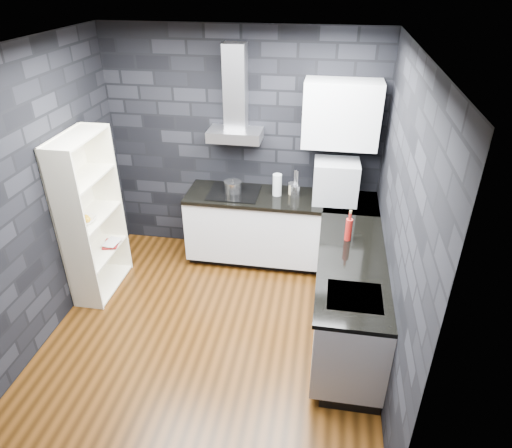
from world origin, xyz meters
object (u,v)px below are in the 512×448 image
(storage_jar, at_px, (293,189))
(glass_vase, at_px, (277,185))
(appliance_garage, at_px, (336,182))
(red_bottle, at_px, (349,230))
(pot, at_px, (233,187))
(utensil_crock, at_px, (295,191))
(bookshelf, at_px, (91,217))
(fruit_bowl, at_px, (85,220))

(storage_jar, bearing_deg, glass_vase, -160.91)
(appliance_garage, xyz_separation_m, red_bottle, (0.15, -0.83, -0.11))
(appliance_garage, relative_size, red_bottle, 2.16)
(pot, distance_m, glass_vase, 0.52)
(glass_vase, distance_m, appliance_garage, 0.66)
(utensil_crock, bearing_deg, bookshelf, -157.61)
(glass_vase, distance_m, storage_jar, 0.20)
(red_bottle, relative_size, bookshelf, 0.13)
(red_bottle, height_order, bookshelf, bookshelf)
(utensil_crock, bearing_deg, red_bottle, -55.76)
(fruit_bowl, bearing_deg, red_bottle, 2.61)
(bookshelf, height_order, fruit_bowl, bookshelf)
(glass_vase, bearing_deg, appliance_garage, -2.83)
(utensil_crock, bearing_deg, storage_jar, 121.88)
(appliance_garage, height_order, fruit_bowl, appliance_garage)
(storage_jar, bearing_deg, fruit_bowl, -152.92)
(glass_vase, relative_size, utensil_crock, 1.91)
(storage_jar, xyz_separation_m, fruit_bowl, (-2.04, -1.04, -0.02))
(fruit_bowl, bearing_deg, pot, 35.34)
(appliance_garage, bearing_deg, red_bottle, -82.07)
(glass_vase, xyz_separation_m, appliance_garage, (0.65, -0.03, 0.10))
(storage_jar, bearing_deg, red_bottle, -55.90)
(glass_vase, bearing_deg, pot, -177.42)
(appliance_garage, bearing_deg, bookshelf, -163.93)
(utensil_crock, relative_size, red_bottle, 0.59)
(glass_vase, xyz_separation_m, fruit_bowl, (-1.87, -0.98, -0.09))
(red_bottle, bearing_deg, bookshelf, 179.84)
(glass_vase, bearing_deg, storage_jar, 19.09)
(pot, relative_size, utensil_crock, 1.46)
(bookshelf, xyz_separation_m, fruit_bowl, (0.00, -0.13, 0.04))
(pot, relative_size, storage_jar, 1.64)
(pot, distance_m, appliance_garage, 1.18)
(red_bottle, distance_m, bookshelf, 2.67)
(pot, bearing_deg, glass_vase, 2.58)
(glass_vase, bearing_deg, fruit_bowl, -152.23)
(glass_vase, xyz_separation_m, red_bottle, (0.80, -0.86, -0.01))
(red_bottle, bearing_deg, glass_vase, 132.79)
(pot, distance_m, fruit_bowl, 1.66)
(pot, distance_m, storage_jar, 0.69)
(pot, bearing_deg, utensil_crock, 1.97)
(appliance_garage, distance_m, red_bottle, 0.85)
(glass_vase, bearing_deg, utensil_crock, 0.47)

